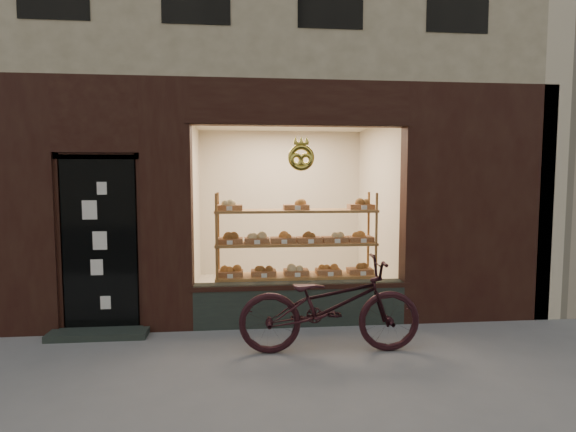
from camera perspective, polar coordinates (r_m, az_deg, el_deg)
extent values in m
plane|color=slate|center=(4.00, -1.37, -23.38)|extent=(90.00, 90.00, 0.00)
cube|color=black|center=(5.92, 1.51, -11.07)|extent=(2.70, 0.25, 0.55)
cube|color=black|center=(5.90, -22.76, -3.30)|extent=(0.90, 0.04, 2.15)
cube|color=black|center=(5.99, -22.89, -13.61)|extent=(1.15, 0.35, 0.08)
torus|color=gold|center=(5.59, 1.69, 7.43)|extent=(0.33, 0.07, 0.33)
cube|color=brown|center=(6.38, 1.02, -11.98)|extent=(2.20, 0.45, 0.04)
cube|color=brown|center=(6.26, 1.03, -7.60)|extent=(2.20, 0.45, 0.03)
cube|color=brown|center=(6.18, 1.04, -3.52)|extent=(2.20, 0.45, 0.04)
cube|color=brown|center=(6.13, 1.04, 0.65)|extent=(2.20, 0.45, 0.04)
cylinder|color=brown|center=(5.98, -9.03, -5.31)|extent=(0.04, 0.04, 1.70)
cylinder|color=brown|center=(6.23, 11.11, -4.94)|extent=(0.04, 0.04, 1.70)
cylinder|color=brown|center=(6.36, -8.82, -4.70)|extent=(0.04, 0.04, 1.70)
cylinder|color=brown|center=(6.60, 10.14, -4.38)|extent=(0.04, 0.04, 1.70)
cube|color=brown|center=(6.21, -7.31, -7.24)|extent=(0.34, 0.24, 0.07)
sphere|color=#B06C39|center=(6.19, -7.32, -6.47)|extent=(0.11, 0.11, 0.11)
cube|color=white|center=(6.03, -7.37, -7.60)|extent=(0.07, 0.01, 0.05)
cube|color=brown|center=(6.21, -3.13, -7.20)|extent=(0.34, 0.24, 0.07)
sphere|color=brown|center=(6.20, -3.13, -6.43)|extent=(0.11, 0.11, 0.11)
cube|color=white|center=(6.03, -3.05, -7.56)|extent=(0.07, 0.01, 0.05)
cube|color=brown|center=(6.25, 1.03, -7.13)|extent=(0.34, 0.24, 0.07)
sphere|color=tan|center=(6.23, 1.03, -6.36)|extent=(0.11, 0.11, 0.11)
cube|color=white|center=(6.07, 1.23, -7.48)|extent=(0.07, 0.01, 0.05)
cube|color=brown|center=(6.31, 5.12, -7.02)|extent=(0.34, 0.24, 0.07)
sphere|color=#B06C39|center=(6.30, 5.13, -6.26)|extent=(0.11, 0.11, 0.11)
cube|color=white|center=(6.14, 5.44, -7.36)|extent=(0.07, 0.01, 0.05)
cube|color=brown|center=(6.41, 9.10, -6.88)|extent=(0.34, 0.24, 0.07)
sphere|color=brown|center=(6.40, 9.11, -6.13)|extent=(0.11, 0.11, 0.11)
cube|color=white|center=(6.24, 9.54, -7.21)|extent=(0.08, 0.01, 0.05)
cube|color=brown|center=(6.13, -7.36, -3.12)|extent=(0.34, 0.24, 0.07)
sphere|color=brown|center=(6.12, -7.37, -2.33)|extent=(0.11, 0.11, 0.11)
cube|color=white|center=(5.95, -7.41, -3.36)|extent=(0.07, 0.01, 0.06)
cube|color=brown|center=(6.13, -3.99, -3.09)|extent=(0.34, 0.24, 0.07)
sphere|color=tan|center=(6.12, -3.99, -2.30)|extent=(0.11, 0.11, 0.11)
cube|color=white|center=(5.95, -3.94, -3.34)|extent=(0.08, 0.01, 0.06)
cube|color=brown|center=(6.15, -0.63, -3.06)|extent=(0.34, 0.24, 0.07)
sphere|color=#B06C39|center=(6.14, -0.63, -2.27)|extent=(0.11, 0.11, 0.11)
cube|color=white|center=(5.97, -0.48, -3.30)|extent=(0.07, 0.01, 0.06)
cube|color=brown|center=(6.19, 2.69, -3.01)|extent=(0.34, 0.24, 0.07)
sphere|color=brown|center=(6.18, 2.70, -2.23)|extent=(0.11, 0.11, 0.11)
cube|color=white|center=(6.01, 2.95, -3.24)|extent=(0.07, 0.01, 0.06)
cube|color=brown|center=(6.26, 5.96, -2.95)|extent=(0.34, 0.24, 0.07)
sphere|color=tan|center=(6.24, 5.97, -2.18)|extent=(0.11, 0.11, 0.11)
cube|color=white|center=(6.08, 6.31, -3.18)|extent=(0.08, 0.01, 0.06)
cube|color=brown|center=(6.34, 9.16, -2.89)|extent=(0.34, 0.24, 0.07)
sphere|color=#B06C39|center=(6.33, 9.17, -2.12)|extent=(0.11, 0.11, 0.11)
cube|color=white|center=(6.16, 9.60, -3.11)|extent=(0.08, 0.01, 0.06)
cube|color=brown|center=(6.09, -7.40, 1.08)|extent=(0.34, 0.24, 0.07)
sphere|color=tan|center=(6.08, -7.41, 1.88)|extent=(0.11, 0.11, 0.11)
cube|color=white|center=(5.90, -7.46, 0.97)|extent=(0.07, 0.01, 0.06)
cube|color=brown|center=(6.13, 1.04, 1.14)|extent=(0.34, 0.24, 0.07)
sphere|color=#B06C39|center=(6.12, 1.04, 1.93)|extent=(0.11, 0.11, 0.11)
cube|color=white|center=(5.94, 1.25, 1.03)|extent=(0.07, 0.01, 0.06)
cube|color=brown|center=(6.29, 9.21, 1.18)|extent=(0.34, 0.24, 0.07)
sphere|color=brown|center=(6.29, 9.22, 1.95)|extent=(0.11, 0.11, 0.11)
cube|color=white|center=(6.12, 9.65, 1.07)|extent=(0.08, 0.01, 0.06)
imported|color=black|center=(4.99, 5.32, -11.21)|extent=(2.00, 0.77, 1.04)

